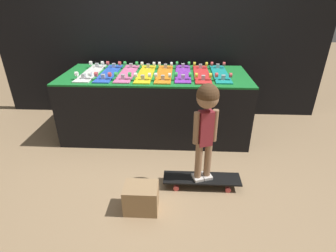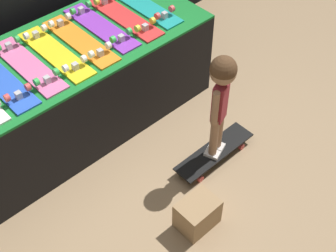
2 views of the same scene
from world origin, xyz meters
TOP-DOWN VIEW (x-y plane):
  - ground_plane at (0.00, 0.00)m, footprint 16.00×16.00m
  - display_rack at (0.00, 0.61)m, footprint 2.23×0.93m
  - skateboard_blue_on_rack at (-0.56, 0.60)m, footprint 0.18×0.77m
  - skateboard_pink_on_rack at (-0.33, 0.61)m, footprint 0.18×0.77m
  - skateboard_yellow_on_rack at (-0.11, 0.59)m, footprint 0.18×0.77m
  - skateboard_orange_on_rack at (0.11, 0.60)m, footprint 0.18×0.77m
  - skateboard_purple_on_rack at (0.33, 0.63)m, footprint 0.18×0.77m
  - skateboard_red_on_rack at (0.56, 0.62)m, footprint 0.18×0.77m
  - skateboard_teal_on_rack at (0.78, 0.64)m, footprint 0.18×0.77m
  - skateboard_on_floor at (0.53, -0.46)m, footprint 0.73×0.19m
  - child at (0.53, -0.46)m, footprint 0.21×0.19m
  - storage_box at (-0.00, -0.79)m, footprint 0.28×0.21m

SIDE VIEW (x-z plane):
  - ground_plane at x=0.00m, z-range 0.00..0.00m
  - skateboard_on_floor at x=0.53m, z-range 0.03..0.12m
  - storage_box at x=0.00m, z-range 0.00..0.24m
  - display_rack at x=0.00m, z-range 0.00..0.78m
  - child at x=0.53m, z-range 0.28..1.20m
  - skateboard_blue_on_rack at x=-0.56m, z-range 0.75..0.84m
  - skateboard_pink_on_rack at x=-0.33m, z-range 0.75..0.84m
  - skateboard_yellow_on_rack at x=-0.11m, z-range 0.75..0.84m
  - skateboard_orange_on_rack at x=0.11m, z-range 0.75..0.84m
  - skateboard_purple_on_rack at x=0.33m, z-range 0.75..0.84m
  - skateboard_red_on_rack at x=0.56m, z-range 0.75..0.84m
  - skateboard_teal_on_rack at x=0.78m, z-range 0.75..0.84m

